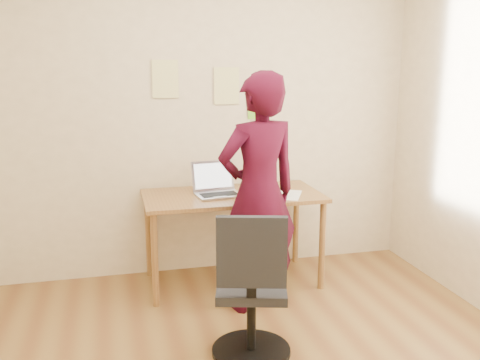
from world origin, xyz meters
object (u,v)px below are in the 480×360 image
object	(u,v)px
laptop	(217,188)
phone	(255,198)
person	(259,194)
office_chair	(251,297)
desk	(232,205)

from	to	relation	value
laptop	phone	bearing A→B (deg)	-44.59
phone	person	world-z (taller)	person
phone	office_chair	size ratio (longest dim) A/B	0.14
phone	person	size ratio (longest dim) A/B	0.08
office_chair	phone	bearing A→B (deg)	88.78
desk	person	xyz separation A→B (m)	(0.08, -0.48, 0.20)
office_chair	desk	bearing A→B (deg)	97.67
desk	office_chair	size ratio (longest dim) A/B	1.49
desk	laptop	size ratio (longest dim) A/B	3.68
laptop	phone	size ratio (longest dim) A/B	2.96
laptop	phone	distance (m)	0.33
desk	office_chair	xyz separation A→B (m)	(-0.16, -1.16, -0.25)
laptop	office_chair	distance (m)	1.24
desk	phone	world-z (taller)	phone
phone	office_chair	xyz separation A→B (m)	(-0.29, -0.97, -0.34)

